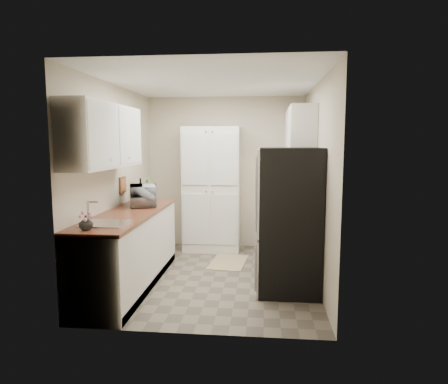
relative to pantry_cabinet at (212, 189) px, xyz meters
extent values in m
plane|color=#665B4C|center=(0.20, -1.32, -1.00)|extent=(3.20, 3.20, 0.00)
cube|color=beige|center=(0.20, 0.28, 0.25)|extent=(2.60, 0.04, 2.50)
cube|color=beige|center=(0.20, -2.92, 0.25)|extent=(2.60, 0.04, 2.50)
cube|color=beige|center=(-1.10, -1.32, 0.25)|extent=(0.04, 3.20, 2.50)
cube|color=beige|center=(1.50, -1.32, 0.25)|extent=(0.04, 3.20, 2.50)
cube|color=white|center=(0.20, -1.32, 1.50)|extent=(2.60, 3.20, 0.04)
cube|color=silver|center=(-0.93, -2.07, 0.83)|extent=(0.33, 1.60, 0.70)
cube|color=silver|center=(1.33, -0.50, 0.89)|extent=(0.33, 1.55, 0.58)
cube|color=#99999E|center=(1.27, -0.93, 0.52)|extent=(0.45, 0.76, 0.13)
cube|color=#B7B7BC|center=(-0.79, -2.47, -0.07)|extent=(0.45, 0.40, 0.02)
cube|color=brown|center=(-1.09, -1.12, 0.18)|extent=(0.02, 0.22, 0.22)
cube|color=silver|center=(0.00, 0.00, 0.00)|extent=(0.90, 0.55, 2.00)
cube|color=silver|center=(-0.79, -1.75, -0.56)|extent=(0.60, 2.30, 0.88)
cube|color=brown|center=(-0.79, -1.75, -0.10)|extent=(0.63, 2.33, 0.04)
cube|color=silver|center=(1.19, -0.12, -0.56)|extent=(0.60, 0.80, 0.88)
cube|color=brown|center=(1.19, -0.12, -0.10)|extent=(0.63, 0.83, 0.04)
cube|color=#B7B7BC|center=(1.17, -0.93, -0.55)|extent=(0.64, 0.76, 0.90)
cube|color=black|center=(1.17, -0.93, -0.08)|extent=(0.66, 0.78, 0.03)
cube|color=black|center=(1.46, -0.93, 0.02)|extent=(0.06, 0.76, 0.22)
cube|color=#EFA69B|center=(0.80, -1.06, -0.45)|extent=(0.01, 0.16, 0.42)
cube|color=beige|center=(0.80, -0.83, -0.45)|extent=(0.01, 0.16, 0.42)
cube|color=#B7B7BC|center=(1.14, -1.73, -0.15)|extent=(0.70, 0.72, 1.70)
imported|color=#ABABAF|center=(-0.76, -1.25, 0.06)|extent=(0.48, 0.58, 0.28)
cylinder|color=black|center=(-0.94, -0.78, 0.07)|extent=(0.07, 0.07, 0.29)
imported|color=beige|center=(-0.87, -2.74, -0.01)|extent=(0.16, 0.16, 0.14)
cube|color=#49913F|center=(-0.81, -0.76, 0.09)|extent=(0.07, 0.27, 0.33)
cube|color=#B3B4B9|center=(1.22, -0.06, 0.03)|extent=(0.45, 0.49, 0.23)
cube|color=tan|center=(0.33, -0.70, -0.99)|extent=(0.57, 0.83, 0.01)
camera|label=1|loc=(0.83, -6.37, 0.77)|focal=32.00mm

